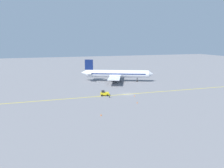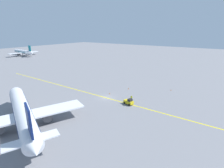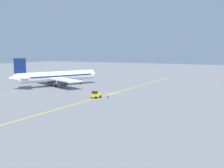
{
  "view_description": "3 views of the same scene",
  "coord_description": "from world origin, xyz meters",
  "px_view_note": "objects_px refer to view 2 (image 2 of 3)",
  "views": [
    {
      "loc": [
        73.2,
        -30.41,
        19.56
      ],
      "look_at": [
        -5.25,
        -4.37,
        3.15
      ],
      "focal_mm": 35.0,
      "sensor_mm": 36.0,
      "label": 1
    },
    {
      "loc": [
        -44.14,
        -32.83,
        22.06
      ],
      "look_at": [
        2.64,
        -0.51,
        4.33
      ],
      "focal_mm": 28.0,
      "sensor_mm": 36.0,
      "label": 2
    },
    {
      "loc": [
        37.89,
        -69.76,
        12.85
      ],
      "look_at": [
        0.21,
        -0.77,
        3.06
      ],
      "focal_mm": 42.0,
      "sensor_mm": 36.0,
      "label": 3
    }
  ],
  "objects_px": {
    "airplane_at_gate": "(23,113)",
    "ground_crew_worker": "(131,98)",
    "airplane_distant_taxiing": "(23,52)",
    "traffic_cone_by_wingtip": "(110,93)",
    "traffic_cone_near_nose": "(171,90)",
    "baggage_tug_white": "(129,102)",
    "traffic_cone_mid_apron": "(128,88)"
  },
  "relations": [
    {
      "from": "airplane_at_gate",
      "to": "ground_crew_worker",
      "type": "distance_m",
      "value": 31.68
    },
    {
      "from": "airplane_distant_taxiing",
      "to": "traffic_cone_by_wingtip",
      "type": "relative_size",
      "value": 58.15
    },
    {
      "from": "airplane_distant_taxiing",
      "to": "traffic_cone_near_nose",
      "type": "bearing_deg",
      "value": -98.0
    },
    {
      "from": "ground_crew_worker",
      "to": "traffic_cone_by_wingtip",
      "type": "relative_size",
      "value": 3.05
    },
    {
      "from": "baggage_tug_white",
      "to": "traffic_cone_near_nose",
      "type": "xyz_separation_m",
      "value": [
        20.36,
        -6.87,
        -0.63
      ]
    },
    {
      "from": "airplane_at_gate",
      "to": "baggage_tug_white",
      "type": "relative_size",
      "value": 10.42
    },
    {
      "from": "ground_crew_worker",
      "to": "traffic_cone_by_wingtip",
      "type": "height_order",
      "value": "ground_crew_worker"
    },
    {
      "from": "airplane_at_gate",
      "to": "traffic_cone_by_wingtip",
      "type": "distance_m",
      "value": 29.99
    },
    {
      "from": "airplane_at_gate",
      "to": "traffic_cone_near_nose",
      "type": "bearing_deg",
      "value": -24.22
    },
    {
      "from": "baggage_tug_white",
      "to": "traffic_cone_near_nose",
      "type": "bearing_deg",
      "value": -18.64
    },
    {
      "from": "airplane_at_gate",
      "to": "traffic_cone_near_nose",
      "type": "distance_m",
      "value": 50.39
    },
    {
      "from": "airplane_at_gate",
      "to": "ground_crew_worker",
      "type": "relative_size",
      "value": 20.17
    },
    {
      "from": "baggage_tug_white",
      "to": "ground_crew_worker",
      "type": "distance_m",
      "value": 3.43
    },
    {
      "from": "ground_crew_worker",
      "to": "traffic_cone_mid_apron",
      "type": "bearing_deg",
      "value": 34.26
    },
    {
      "from": "traffic_cone_near_nose",
      "to": "traffic_cone_mid_apron",
      "type": "xyz_separation_m",
      "value": [
        -7.72,
        14.09,
        0.0
      ]
    },
    {
      "from": "baggage_tug_white",
      "to": "airplane_distant_taxiing",
      "type": "bearing_deg",
      "value": 72.96
    },
    {
      "from": "baggage_tug_white",
      "to": "traffic_cone_mid_apron",
      "type": "xyz_separation_m",
      "value": [
        12.63,
        7.22,
        -0.63
      ]
    },
    {
      "from": "baggage_tug_white",
      "to": "ground_crew_worker",
      "type": "relative_size",
      "value": 1.94
    },
    {
      "from": "baggage_tug_white",
      "to": "traffic_cone_mid_apron",
      "type": "relative_size",
      "value": 5.91
    },
    {
      "from": "airplane_at_gate",
      "to": "traffic_cone_near_nose",
      "type": "relative_size",
      "value": 61.6
    },
    {
      "from": "airplane_distant_taxiing",
      "to": "baggage_tug_white",
      "type": "distance_m",
      "value": 134.43
    },
    {
      "from": "ground_crew_worker",
      "to": "airplane_distant_taxiing",
      "type": "bearing_deg",
      "value": 74.22
    },
    {
      "from": "traffic_cone_near_nose",
      "to": "traffic_cone_mid_apron",
      "type": "height_order",
      "value": "same"
    },
    {
      "from": "airplane_at_gate",
      "to": "traffic_cone_near_nose",
      "type": "height_order",
      "value": "airplane_at_gate"
    },
    {
      "from": "ground_crew_worker",
      "to": "traffic_cone_near_nose",
      "type": "bearing_deg",
      "value": -24.45
    },
    {
      "from": "airplane_distant_taxiing",
      "to": "ground_crew_worker",
      "type": "height_order",
      "value": "airplane_distant_taxiing"
    },
    {
      "from": "ground_crew_worker",
      "to": "baggage_tug_white",
      "type": "bearing_deg",
      "value": -165.13
    },
    {
      "from": "traffic_cone_by_wingtip",
      "to": "airplane_distant_taxiing",
      "type": "bearing_deg",
      "value": 73.4
    },
    {
      "from": "airplane_at_gate",
      "to": "ground_crew_worker",
      "type": "xyz_separation_m",
      "value": [
        28.81,
        -12.88,
        -2.8
      ]
    },
    {
      "from": "airplane_at_gate",
      "to": "traffic_cone_mid_apron",
      "type": "distance_m",
      "value": 38.83
    },
    {
      "from": "ground_crew_worker",
      "to": "traffic_cone_by_wingtip",
      "type": "distance_m",
      "value": 9.28
    },
    {
      "from": "airplane_at_gate",
      "to": "baggage_tug_white",
      "type": "bearing_deg",
      "value": -28.35
    }
  ]
}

